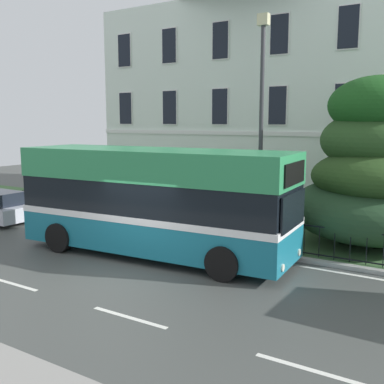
{
  "coord_description": "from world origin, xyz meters",
  "views": [
    {
      "loc": [
        8.13,
        -9.05,
        4.21
      ],
      "look_at": [
        0.35,
        3.41,
        1.94
      ],
      "focal_mm": 42.85,
      "sensor_mm": 36.0,
      "label": 1
    }
  ],
  "objects_px": {
    "evergreen_tree": "(375,174)",
    "single_decker_bus": "(154,200)",
    "street_lamp_post": "(261,117)",
    "georgian_townhouse": "(282,80)"
  },
  "relations": [
    {
      "from": "evergreen_tree",
      "to": "single_decker_bus",
      "type": "relative_size",
      "value": 0.62
    },
    {
      "from": "evergreen_tree",
      "to": "single_decker_bus",
      "type": "height_order",
      "value": "evergreen_tree"
    },
    {
      "from": "single_decker_bus",
      "to": "street_lamp_post",
      "type": "relative_size",
      "value": 1.21
    },
    {
      "from": "single_decker_bus",
      "to": "street_lamp_post",
      "type": "xyz_separation_m",
      "value": [
        2.38,
        2.71,
        2.59
      ]
    },
    {
      "from": "evergreen_tree",
      "to": "single_decker_bus",
      "type": "xyz_separation_m",
      "value": [
        -5.66,
        -4.56,
        -0.72
      ]
    },
    {
      "from": "georgian_townhouse",
      "to": "single_decker_bus",
      "type": "relative_size",
      "value": 2.01
    },
    {
      "from": "evergreen_tree",
      "to": "street_lamp_post",
      "type": "bearing_deg",
      "value": -150.61
    },
    {
      "from": "street_lamp_post",
      "to": "evergreen_tree",
      "type": "bearing_deg",
      "value": 29.39
    },
    {
      "from": "georgian_townhouse",
      "to": "single_decker_bus",
      "type": "height_order",
      "value": "georgian_townhouse"
    },
    {
      "from": "georgian_townhouse",
      "to": "street_lamp_post",
      "type": "relative_size",
      "value": 2.43
    }
  ]
}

